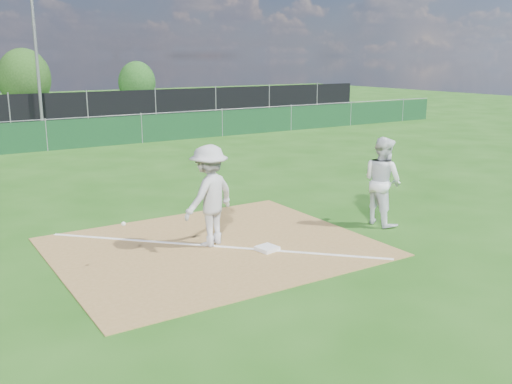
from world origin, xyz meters
TOP-DOWN VIEW (x-y plane):
  - ground at (0.00, 10.00)m, footprint 90.00×90.00m
  - infield_dirt at (0.00, 1.00)m, footprint 6.00×5.00m
  - foul_line at (0.00, 1.00)m, footprint 5.01×5.01m
  - green_fence at (0.00, 15.00)m, footprint 44.00×0.05m
  - black_fence at (0.00, 23.00)m, footprint 46.00×0.04m
  - light_pole at (1.50, 22.70)m, footprint 0.16×0.16m
  - first_base at (0.77, 0.22)m, footprint 0.42×0.42m
  - play_at_first at (0.01, 1.14)m, footprint 2.64×1.18m
  - runner at (3.97, 0.41)m, footprint 0.77×0.98m
  - car_right at (4.04, 26.56)m, footprint 4.46×2.25m
  - tree_mid at (2.99, 34.36)m, footprint 3.59×3.59m
  - tree_right at (10.98, 33.68)m, footprint 2.81×2.81m

SIDE VIEW (x-z plane):
  - ground at x=0.00m, z-range 0.00..0.00m
  - infield_dirt at x=0.00m, z-range 0.00..0.02m
  - foul_line at x=0.00m, z-range 0.02..0.03m
  - first_base at x=0.77m, z-range 0.02..0.10m
  - green_fence at x=0.00m, z-range 0.00..1.20m
  - car_right at x=4.04m, z-range 0.01..1.25m
  - black_fence at x=0.00m, z-range 0.00..1.80m
  - runner at x=3.97m, z-range 0.00..1.98m
  - play_at_first at x=0.01m, z-range 0.02..2.03m
  - tree_right at x=10.98m, z-range 0.05..3.38m
  - tree_mid at x=2.99m, z-range 0.06..4.32m
  - light_pole at x=1.50m, z-range 0.00..8.00m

